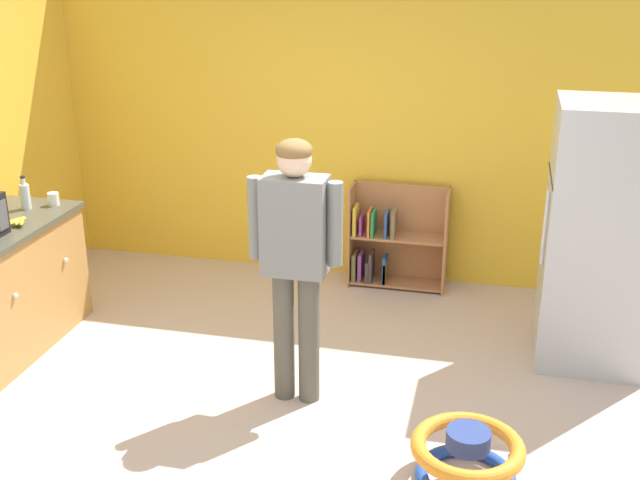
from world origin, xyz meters
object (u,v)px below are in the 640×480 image
standing_person (295,249)px  white_cup (53,199)px  bookshelf (392,242)px  clear_bottle (25,196)px  refrigerator (600,236)px  banana_bunch (19,221)px  baby_walker (467,457)px

standing_person → white_cup: standing_person is taller
bookshelf → clear_bottle: 2.87m
refrigerator → banana_bunch: bearing=-169.6°
refrigerator → banana_bunch: size_ratio=11.24×
banana_bunch → baby_walker: bearing=-15.8°
white_cup → banana_bunch: bearing=-90.3°
bookshelf → banana_bunch: (-2.33, -1.63, 0.56)m
clear_bottle → baby_walker: bearing=-20.2°
baby_walker → clear_bottle: 3.57m
white_cup → baby_walker: bearing=-23.0°
banana_bunch → white_cup: bearing=89.7°
standing_person → banana_bunch: 2.04m
refrigerator → banana_bunch: refrigerator is taller
baby_walker → white_cup: 3.47m
white_cup → refrigerator: bearing=3.9°
banana_bunch → clear_bottle: bearing=114.5°
standing_person → clear_bottle: size_ratio=6.80×
refrigerator → clear_bottle: (-3.98, -0.38, 0.11)m
baby_walker → banana_bunch: banana_bunch is taller
refrigerator → banana_bunch: 3.90m
banana_bunch → bookshelf: bearing=35.0°
baby_walker → banana_bunch: bearing=164.2°
bookshelf → banana_bunch: bearing=-145.0°
banana_bunch → white_cup: (0.00, 0.44, 0.02)m
standing_person → white_cup: size_ratio=17.60×
baby_walker → white_cup: size_ratio=6.36×
refrigerator → baby_walker: refrigerator is taller
refrigerator → bookshelf: 1.84m
refrigerator → bookshelf: size_ratio=2.09×
banana_bunch → refrigerator: bearing=10.4°
bookshelf → refrigerator: bearing=-31.7°
clear_bottle → bookshelf: bearing=27.9°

